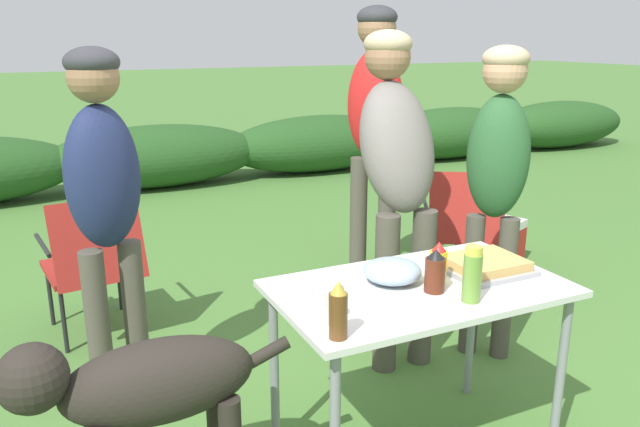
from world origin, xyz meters
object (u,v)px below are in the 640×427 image
Objects in this scene: relish_jar at (472,275)px; food_tray at (485,265)px; standing_person_in_gray_fleece at (375,115)px; mustard_bottle at (438,264)px; standing_person_in_red_jacket at (497,166)px; folding_table at (419,304)px; camp_chair_green_behind_table at (93,259)px; bbq_sauce_bottle at (435,271)px; mixing_bowl at (392,271)px; standing_person_with_beanie at (104,191)px; cooler_box at (491,244)px; paper_cup_stack at (324,305)px; beer_bottle at (338,311)px; dog at (142,394)px; camp_chair_near_hedge at (462,223)px; standing_person_in_navy_coat at (397,162)px; plate_stack at (313,287)px.

food_tray is at bearing 41.66° from relish_jar.
food_tray is 1.76m from standing_person_in_gray_fleece.
standing_person_in_gray_fleece is at bearing 67.77° from mustard_bottle.
food_tray is 0.77m from standing_person_in_red_jacket.
mustard_bottle is 0.10× the size of standing_person_in_red_jacket.
mustard_bottle is 0.09× the size of standing_person_in_gray_fleece.
standing_person_in_red_jacket is at bearing 36.82° from mustard_bottle.
camp_chair_green_behind_table is (-1.03, 1.62, -0.20)m from folding_table.
standing_person_in_gray_fleece is at bearing 70.05° from relish_jar.
bbq_sauce_bottle is (-0.30, -0.08, 0.05)m from food_tray.
mixing_bowl is 0.14× the size of standing_person_with_beanie.
folding_table reaches higher than cooler_box.
mustard_bottle reaches higher than food_tray.
bbq_sauce_bottle reaches higher than paper_cup_stack.
standing_person_in_gray_fleece reaches higher than relish_jar.
standing_person_in_gray_fleece reaches higher than cooler_box.
folding_table is 2.38m from cooler_box.
dog is (-0.57, 0.29, -0.31)m from beer_bottle.
camp_chair_near_hedge is (1.69, 1.55, -0.36)m from beer_bottle.
mustard_bottle is at bearing -101.08° from camp_chair_near_hedge.
bbq_sauce_bottle is at bearing -133.17° from mustard_bottle.
folding_table is 1.10× the size of dog.
camp_chair_green_behind_table is (-0.57, 1.75, -0.33)m from paper_cup_stack.
camp_chair_green_behind_table is at bearing 121.50° from relish_jar.
standing_person_in_navy_coat reaches higher than dog.
food_tray is at bearing 25.95° from cooler_box.
paper_cup_stack is at bearing -164.23° from folding_table.
food_tray is at bearing 10.33° from paper_cup_stack.
mustard_bottle reaches higher than plate_stack.
food_tray reaches higher than cooler_box.
relish_jar is at bearing -103.05° from standing_person_in_navy_coat.
mustard_bottle is at bearing -62.63° from standing_person_in_gray_fleece.
food_tray is 0.18× the size of standing_person_in_gray_fleece.
standing_person_in_gray_fleece is at bearing 69.44° from standing_person_in_navy_coat.
camp_chair_green_behind_table is at bearing 124.23° from mustard_bottle.
folding_table is 4.90× the size of mixing_bowl.
relish_jar is (-0.23, -0.21, 0.07)m from food_tray.
plate_stack is at bearing 145.63° from relish_jar.
mixing_bowl is at bearing 119.87° from relish_jar.
mixing_bowl is at bearing -65.36° from camp_chair_green_behind_table.
beer_bottle is 0.12× the size of standing_person_with_beanie.
mustard_bottle reaches higher than folding_table.
standing_person_in_red_jacket is 1.61× the size of dog.
plate_stack is at bearing -113.61° from camp_chair_near_hedge.
camp_chair_near_hedge is at bearing 40.46° from paper_cup_stack.
standing_person_in_navy_coat reaches higher than cooler_box.
mustard_bottle is 0.20× the size of camp_chair_near_hedge.
standing_person_with_beanie is at bearing -139.47° from camp_chair_near_hedge.
mustard_bottle is 1.99m from camp_chair_green_behind_table.
standing_person_in_navy_coat is at bearing 8.97° from cooler_box.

